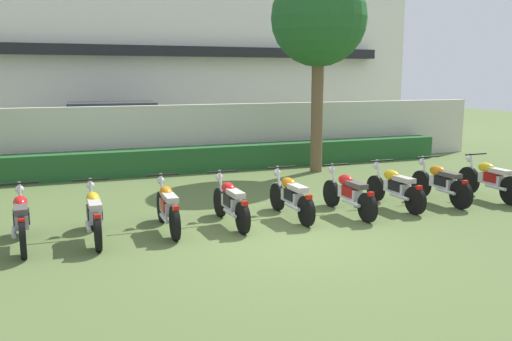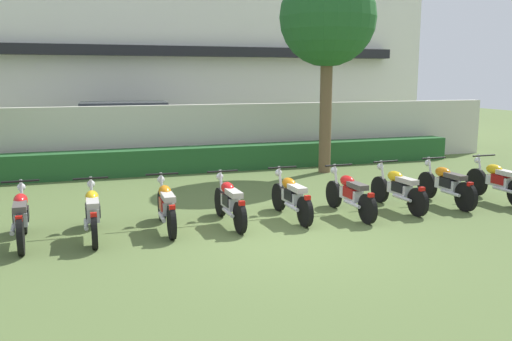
{
  "view_description": "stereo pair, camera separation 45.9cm",
  "coord_description": "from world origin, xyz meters",
  "px_view_note": "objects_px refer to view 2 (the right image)",
  "views": [
    {
      "loc": [
        -3.7,
        -8.05,
        2.71
      ],
      "look_at": [
        0.0,
        1.43,
        0.94
      ],
      "focal_mm": 38.07,
      "sensor_mm": 36.0,
      "label": 1
    },
    {
      "loc": [
        -3.27,
        -8.21,
        2.71
      ],
      "look_at": [
        0.0,
        1.43,
        0.94
      ],
      "focal_mm": 38.07,
      "sensor_mm": 36.0,
      "label": 2
    }
  ],
  "objects_px": {
    "tree_far_side": "(328,19)",
    "motorcycle_in_row_7": "(398,188)",
    "motorcycle_in_row_1": "(21,216)",
    "motorcycle_in_row_2": "(93,212)",
    "motorcycle_in_row_3": "(166,205)",
    "motorcycle_in_row_8": "(446,184)",
    "motorcycle_in_row_5": "(291,196)",
    "motorcycle_in_row_9": "(498,181)",
    "motorcycle_in_row_4": "(230,201)",
    "motorcycle_in_row_6": "(350,193)",
    "parked_car": "(129,131)"
  },
  "relations": [
    {
      "from": "tree_far_side",
      "to": "motorcycle_in_row_2",
      "type": "relative_size",
      "value": 2.94
    },
    {
      "from": "motorcycle_in_row_3",
      "to": "motorcycle_in_row_8",
      "type": "relative_size",
      "value": 0.98
    },
    {
      "from": "motorcycle_in_row_2",
      "to": "motorcycle_in_row_7",
      "type": "xyz_separation_m",
      "value": [
        6.03,
        0.06,
        -0.01
      ]
    },
    {
      "from": "motorcycle_in_row_2",
      "to": "motorcycle_in_row_3",
      "type": "relative_size",
      "value": 1.05
    },
    {
      "from": "motorcycle_in_row_3",
      "to": "motorcycle_in_row_7",
      "type": "xyz_separation_m",
      "value": [
        4.78,
        -0.02,
        -0.0
      ]
    },
    {
      "from": "motorcycle_in_row_5",
      "to": "motorcycle_in_row_2",
      "type": "bearing_deg",
      "value": 90.48
    },
    {
      "from": "motorcycle_in_row_1",
      "to": "motorcycle_in_row_2",
      "type": "xyz_separation_m",
      "value": [
        1.12,
        -0.01,
        -0.01
      ]
    },
    {
      "from": "motorcycle_in_row_1",
      "to": "motorcycle_in_row_8",
      "type": "distance_m",
      "value": 8.33
    },
    {
      "from": "motorcycle_in_row_1",
      "to": "motorcycle_in_row_9",
      "type": "relative_size",
      "value": 0.99
    },
    {
      "from": "motorcycle_in_row_9",
      "to": "parked_car",
      "type": "bearing_deg",
      "value": 38.31
    },
    {
      "from": "motorcycle_in_row_3",
      "to": "motorcycle_in_row_6",
      "type": "relative_size",
      "value": 0.95
    },
    {
      "from": "parked_car",
      "to": "motorcycle_in_row_5",
      "type": "relative_size",
      "value": 2.5
    },
    {
      "from": "parked_car",
      "to": "motorcycle_in_row_5",
      "type": "height_order",
      "value": "parked_car"
    },
    {
      "from": "motorcycle_in_row_3",
      "to": "motorcycle_in_row_8",
      "type": "xyz_separation_m",
      "value": [
        5.96,
        -0.02,
        0.01
      ]
    },
    {
      "from": "motorcycle_in_row_6",
      "to": "motorcycle_in_row_9",
      "type": "bearing_deg",
      "value": -90.66
    },
    {
      "from": "parked_car",
      "to": "motorcycle_in_row_4",
      "type": "bearing_deg",
      "value": -80.32
    },
    {
      "from": "tree_far_side",
      "to": "motorcycle_in_row_9",
      "type": "height_order",
      "value": "tree_far_side"
    },
    {
      "from": "motorcycle_in_row_4",
      "to": "motorcycle_in_row_6",
      "type": "height_order",
      "value": "motorcycle_in_row_6"
    },
    {
      "from": "motorcycle_in_row_1",
      "to": "motorcycle_in_row_6",
      "type": "relative_size",
      "value": 0.98
    },
    {
      "from": "motorcycle_in_row_5",
      "to": "motorcycle_in_row_8",
      "type": "bearing_deg",
      "value": -91.1
    },
    {
      "from": "parked_car",
      "to": "motorcycle_in_row_1",
      "type": "height_order",
      "value": "parked_car"
    },
    {
      "from": "parked_car",
      "to": "motorcycle_in_row_4",
      "type": "distance_m",
      "value": 8.7
    },
    {
      "from": "tree_far_side",
      "to": "motorcycle_in_row_1",
      "type": "distance_m",
      "value": 9.65
    },
    {
      "from": "parked_car",
      "to": "tree_far_side",
      "type": "height_order",
      "value": "tree_far_side"
    },
    {
      "from": "motorcycle_in_row_2",
      "to": "motorcycle_in_row_8",
      "type": "bearing_deg",
      "value": -88.59
    },
    {
      "from": "motorcycle_in_row_7",
      "to": "motorcycle_in_row_2",
      "type": "bearing_deg",
      "value": 87.95
    },
    {
      "from": "tree_far_side",
      "to": "motorcycle_in_row_9",
      "type": "distance_m",
      "value": 6.25
    },
    {
      "from": "tree_far_side",
      "to": "motorcycle_in_row_7",
      "type": "bearing_deg",
      "value": -96.26
    },
    {
      "from": "motorcycle_in_row_9",
      "to": "motorcycle_in_row_5",
      "type": "bearing_deg",
      "value": 88.11
    },
    {
      "from": "motorcycle_in_row_6",
      "to": "motorcycle_in_row_1",
      "type": "bearing_deg",
      "value": 88.48
    },
    {
      "from": "motorcycle_in_row_9",
      "to": "motorcycle_in_row_2",
      "type": "bearing_deg",
      "value": 89.4
    },
    {
      "from": "motorcycle_in_row_4",
      "to": "motorcycle_in_row_7",
      "type": "distance_m",
      "value": 3.61
    },
    {
      "from": "motorcycle_in_row_5",
      "to": "motorcycle_in_row_3",
      "type": "bearing_deg",
      "value": 89.21
    },
    {
      "from": "motorcycle_in_row_9",
      "to": "motorcycle_in_row_8",
      "type": "bearing_deg",
      "value": 84.14
    },
    {
      "from": "motorcycle_in_row_6",
      "to": "motorcycle_in_row_3",
      "type": "bearing_deg",
      "value": 86.89
    },
    {
      "from": "motorcycle_in_row_1",
      "to": "motorcycle_in_row_9",
      "type": "distance_m",
      "value": 9.58
    },
    {
      "from": "motorcycle_in_row_6",
      "to": "tree_far_side",
      "type": "bearing_deg",
      "value": -20.79
    },
    {
      "from": "motorcycle_in_row_1",
      "to": "motorcycle_in_row_7",
      "type": "height_order",
      "value": "motorcycle_in_row_1"
    },
    {
      "from": "motorcycle_in_row_4",
      "to": "motorcycle_in_row_5",
      "type": "relative_size",
      "value": 0.99
    },
    {
      "from": "motorcycle_in_row_5",
      "to": "motorcycle_in_row_8",
      "type": "xyz_separation_m",
      "value": [
        3.55,
        -0.02,
        0.01
      ]
    },
    {
      "from": "motorcycle_in_row_1",
      "to": "motorcycle_in_row_7",
      "type": "distance_m",
      "value": 7.15
    },
    {
      "from": "parked_car",
      "to": "motorcycle_in_row_6",
      "type": "bearing_deg",
      "value": -65.46
    },
    {
      "from": "parked_car",
      "to": "motorcycle_in_row_1",
      "type": "bearing_deg",
      "value": -103.22
    },
    {
      "from": "motorcycle_in_row_1",
      "to": "motorcycle_in_row_8",
      "type": "height_order",
      "value": "motorcycle_in_row_1"
    },
    {
      "from": "tree_far_side",
      "to": "motorcycle_in_row_3",
      "type": "relative_size",
      "value": 3.08
    },
    {
      "from": "motorcycle_in_row_4",
      "to": "motorcycle_in_row_7",
      "type": "height_order",
      "value": "motorcycle_in_row_7"
    },
    {
      "from": "motorcycle_in_row_5",
      "to": "motorcycle_in_row_7",
      "type": "xyz_separation_m",
      "value": [
        2.37,
        -0.02,
        0.0
      ]
    },
    {
      "from": "motorcycle_in_row_6",
      "to": "motorcycle_in_row_9",
      "type": "height_order",
      "value": "motorcycle_in_row_9"
    },
    {
      "from": "motorcycle_in_row_1",
      "to": "motorcycle_in_row_6",
      "type": "distance_m",
      "value": 5.97
    },
    {
      "from": "parked_car",
      "to": "motorcycle_in_row_3",
      "type": "relative_size",
      "value": 2.52
    }
  ]
}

